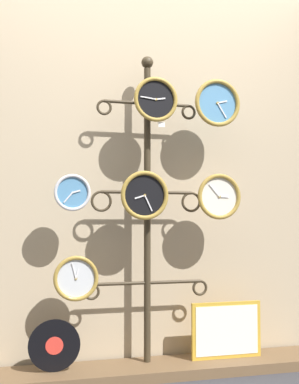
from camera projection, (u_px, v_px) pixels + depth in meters
The scene contains 12 objects.
shop_wall at pixel (141, 143), 3.41m from camera, with size 4.40×0.04×2.80m.
low_shelf at pixel (150, 370), 3.13m from camera, with size 2.20×0.36×0.06m.
display_stand at pixel (147, 256), 3.22m from camera, with size 0.77×0.36×1.91m.
clock_top_center at pixel (156, 100), 3.17m from camera, with size 0.27×0.04×0.27m.
clock_top_right at pixel (217, 103), 3.29m from camera, with size 0.30×0.04×0.30m.
clock_middle_left at pixel (72, 193), 3.01m from camera, with size 0.21×0.04×0.21m.
clock_middle_center at pixel (145, 195), 3.12m from camera, with size 0.29×0.04×0.29m.
clock_middle_right at pixel (219, 197), 3.26m from camera, with size 0.28×0.04×0.28m.
clock_bottom_left at pixel (76, 278), 3.02m from camera, with size 0.26×0.04×0.26m.
vinyl_record at pixel (54, 346), 2.98m from camera, with size 0.29×0.01×0.29m.
picture_frame at pixel (227, 330), 3.28m from camera, with size 0.45×0.02×0.34m.
price_tag_upper at pixel (162, 125), 3.17m from camera, with size 0.04×0.00×0.03m.
Camera 1 is at (-0.86, -2.71, 0.91)m, focal length 50.00 mm.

